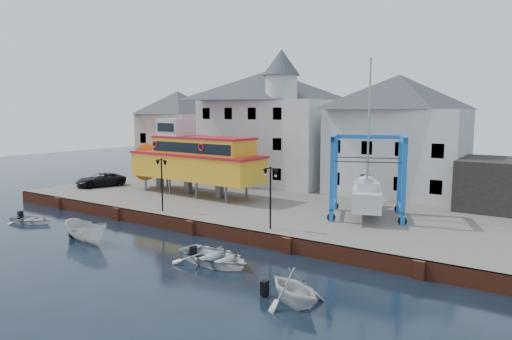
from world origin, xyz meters
The scene contains 15 objects.
ground centered at (0.00, 0.00, 0.00)m, with size 140.00×140.00×0.00m, color black.
hardstanding centered at (0.00, 11.00, 0.50)m, with size 44.00×22.00×1.00m, color #655F56.
quay_wall centered at (0.00, 0.10, 0.50)m, with size 44.00×0.47×1.00m.
building_pink centered at (-18.00, 18.00, 6.15)m, with size 8.00×7.00×10.30m.
building_white_main centered at (-4.87, 18.39, 7.34)m, with size 14.00×8.30×14.00m.
building_white_right centered at (9.00, 19.00, 6.60)m, with size 12.00×8.00×11.20m.
lamp_post_left centered at (-4.00, 1.20, 4.17)m, with size 1.12×0.32×4.20m.
lamp_post_right centered at (6.00, 1.20, 4.17)m, with size 1.12×0.32×4.20m.
tour_boat centered at (-7.62, 8.24, 4.38)m, with size 16.67×4.94×7.16m.
travel_lift centered at (9.87, 8.74, 2.96)m, with size 6.57×7.93×11.67m.
van centered at (-18.09, 6.25, 1.69)m, with size 2.31×5.00×1.39m, color black.
motorboat_a centered at (-4.59, -5.41, 0.00)m, with size 1.61×4.28×1.65m, color silver.
motorboat_b centered at (5.42, -4.08, 0.00)m, with size 3.56×4.98×1.03m, color silver.
motorboat_c centered at (12.04, -6.47, 0.00)m, with size 2.91×3.37×1.77m, color silver.
motorboat_d centered at (-12.90, -4.41, 0.00)m, with size 2.61×3.66×0.76m, color silver.
Camera 1 is at (21.65, -24.09, 8.75)m, focal length 32.00 mm.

